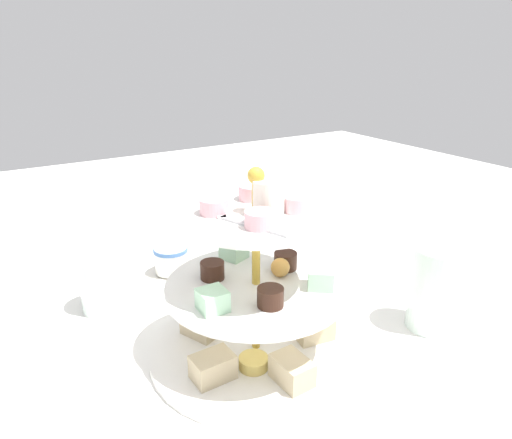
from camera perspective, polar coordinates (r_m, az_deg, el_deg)
ground_plane at (r=0.64m, az=0.00°, el=-15.71°), size 2.40×2.40×0.00m
tiered_serving_stand at (r=0.60m, az=0.05°, el=-9.67°), size 0.27×0.27×0.25m
water_glass_tall_right at (r=0.71m, az=20.65°, el=-7.75°), size 0.07×0.07×0.12m
water_glass_short_left at (r=0.75m, az=-17.98°, el=-7.31°), size 0.06×0.06×0.08m
teacup_with_saucer at (r=0.83m, az=-10.13°, el=-4.97°), size 0.09×0.09×0.05m
butter_knife_right at (r=0.90m, az=4.28°, el=-4.32°), size 0.15×0.11×0.00m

